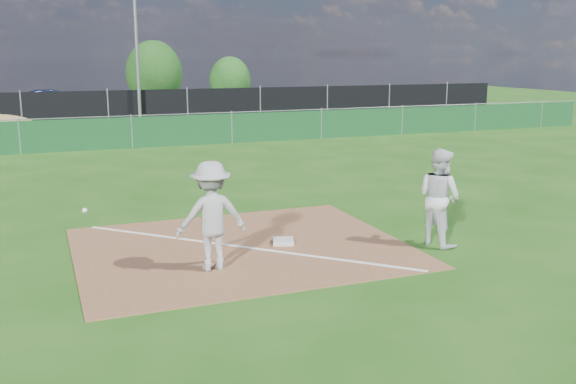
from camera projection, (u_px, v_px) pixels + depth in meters
The scene contains 14 objects.
ground at pixel (156, 169), 20.21m from camera, with size 90.00×90.00×0.00m, color #1E4D10.
infield_dirt at pixel (241, 247), 12.03m from camera, with size 6.00×5.00×0.02m, color brown.
foul_line at pixel (241, 247), 12.02m from camera, with size 0.08×7.00×0.01m, color white.
green_fence at pixel (132, 133), 24.63m from camera, with size 44.00×0.05×1.20m, color #103D1C.
black_fence at pixel (108, 109), 31.85m from camera, with size 46.00×0.04×1.80m, color black.
parking_lot at pixel (99, 118), 36.58m from camera, with size 46.00×9.00×0.01m, color black.
light_pole at pixel (137, 45), 31.46m from camera, with size 0.16×0.16×8.00m, color slate.
first_base at pixel (283, 241), 12.24m from camera, with size 0.39×0.39×0.08m, color silver.
play_at_first at pixel (211, 216), 10.62m from camera, with size 2.64×0.69×1.83m.
runner at pixel (439, 197), 12.06m from camera, with size 0.90×0.70×1.85m, color silver.
car_mid at pixel (55, 104), 35.92m from camera, with size 1.70×4.88×1.61m, color black.
car_right at pixel (212, 103), 38.96m from camera, with size 1.74×4.28×1.24m, color black.
tree_mid at pixel (154, 73), 43.32m from camera, with size 3.78×3.78×4.49m.
tree_right at pixel (230, 80), 44.98m from camera, with size 2.87×2.87×3.40m.
Camera 1 is at (-3.42, -10.06, 3.56)m, focal length 40.00 mm.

